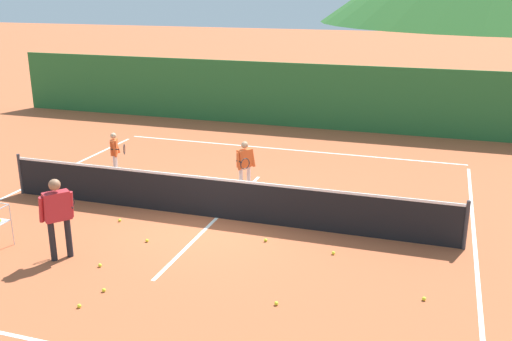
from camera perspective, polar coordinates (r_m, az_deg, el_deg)
name	(u,v)px	position (r m, az deg, el deg)	size (l,w,h in m)	color
ground_plane	(217,218)	(13.44, -3.86, -4.66)	(120.00, 120.00, 0.00)	#B25633
line_baseline_far	(287,149)	(18.98, 3.03, 2.09)	(11.24, 0.08, 0.01)	white
line_sideline_west	(16,192)	(16.28, -22.58, -1.98)	(0.08, 11.52, 0.01)	white
line_sideline_east	(475,250)	(12.63, 20.77, -7.36)	(0.08, 11.52, 0.01)	white
line_service_center	(217,218)	(13.44, -3.86, -4.65)	(0.08, 6.31, 0.01)	white
tennis_net	(217,198)	(13.26, -3.91, -2.67)	(10.85, 0.08, 1.05)	#333338
instructor	(58,211)	(11.76, -18.93, -3.82)	(0.58, 0.80, 1.64)	black
student_0	(115,150)	(16.67, -13.71, 1.99)	(0.58, 0.50, 1.22)	silver
student_1	(245,162)	(14.86, -1.11, 0.87)	(0.45, 0.72, 1.34)	silver
tennis_ball_0	(100,265)	(11.56, -15.10, -8.99)	(0.07, 0.07, 0.07)	yellow
tennis_ball_2	(104,290)	(10.68, -14.74, -11.30)	(0.07, 0.07, 0.07)	yellow
tennis_ball_3	(276,303)	(9.96, 2.01, -12.93)	(0.07, 0.07, 0.07)	yellow
tennis_ball_5	(147,240)	(12.40, -10.67, -6.78)	(0.07, 0.07, 0.07)	yellow
tennis_ball_6	(79,306)	(10.31, -16.99, -12.62)	(0.07, 0.07, 0.07)	yellow
tennis_ball_7	(333,253)	(11.75, 7.62, -8.04)	(0.07, 0.07, 0.07)	yellow
tennis_ball_8	(120,220)	(13.55, -13.26, -4.78)	(0.07, 0.07, 0.07)	yellow
tennis_ball_9	(266,240)	(12.20, 0.96, -6.86)	(0.07, 0.07, 0.07)	yellow
tennis_ball_11	(424,299)	(10.48, 16.20, -12.02)	(0.07, 0.07, 0.07)	yellow
windscreen_fence	(310,96)	(21.74, 5.30, 7.29)	(24.72, 0.08, 2.40)	#286B33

